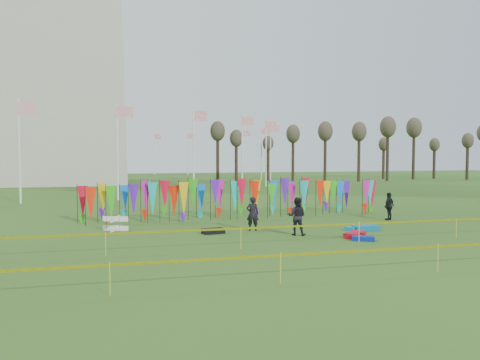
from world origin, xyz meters
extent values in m
plane|color=#254914|center=(0.00, 0.00, 0.00)|extent=(160.00, 160.00, 0.00)
cylinder|color=silver|center=(14.00, 48.00, 4.00)|extent=(0.16, 0.16, 8.00)
plane|color=red|center=(14.60, 48.00, 7.30)|extent=(1.40, 0.00, 1.40)
cylinder|color=silver|center=(13.05, 55.25, 4.00)|extent=(0.16, 0.16, 8.00)
plane|color=red|center=(13.65, 55.25, 7.30)|extent=(1.40, 0.00, 1.40)
cylinder|color=silver|center=(10.25, 62.00, 4.00)|extent=(0.16, 0.16, 8.00)
plane|color=red|center=(10.85, 62.00, 7.30)|extent=(1.40, 0.00, 1.40)
cylinder|color=silver|center=(5.80, 67.80, 4.00)|extent=(0.16, 0.16, 8.00)
plane|color=red|center=(6.40, 67.80, 7.30)|extent=(1.40, 0.00, 1.40)
cylinder|color=silver|center=(0.00, 72.25, 4.00)|extent=(0.16, 0.16, 8.00)
plane|color=red|center=(0.60, 72.25, 7.30)|extent=(1.40, 0.00, 1.40)
cylinder|color=silver|center=(-6.75, 75.05, 4.00)|extent=(0.16, 0.16, 8.00)
plane|color=red|center=(-6.15, 75.05, 7.30)|extent=(1.40, 0.00, 1.40)
cylinder|color=silver|center=(-14.00, 76.00, 4.00)|extent=(0.16, 0.16, 8.00)
plane|color=red|center=(-13.40, 76.00, 7.30)|extent=(1.40, 0.00, 1.40)
cylinder|color=silver|center=(-21.25, 75.05, 4.00)|extent=(0.16, 0.16, 8.00)
plane|color=red|center=(-20.65, 75.05, 7.30)|extent=(1.40, 0.00, 1.40)
cylinder|color=silver|center=(-14.00, 20.00, 4.00)|extent=(0.16, 0.16, 8.00)
plane|color=red|center=(-13.40, 20.00, 7.30)|extent=(1.40, 0.00, 1.40)
cylinder|color=silver|center=(-6.75, 20.95, 4.00)|extent=(0.16, 0.16, 8.00)
plane|color=red|center=(-6.15, 20.95, 7.30)|extent=(1.40, 0.00, 1.40)
cylinder|color=silver|center=(0.00, 23.75, 4.00)|extent=(0.16, 0.16, 8.00)
plane|color=red|center=(0.60, 23.75, 7.30)|extent=(1.40, 0.00, 1.40)
cylinder|color=silver|center=(5.80, 28.20, 4.00)|extent=(0.16, 0.16, 8.00)
plane|color=red|center=(6.40, 28.20, 7.30)|extent=(1.40, 0.00, 1.40)
cylinder|color=silver|center=(10.25, 34.00, 4.00)|extent=(0.16, 0.16, 8.00)
plane|color=red|center=(10.85, 34.00, 7.30)|extent=(1.40, 0.00, 1.40)
cylinder|color=silver|center=(13.05, 40.75, 4.00)|extent=(0.16, 0.16, 8.00)
plane|color=red|center=(13.65, 40.75, 7.30)|extent=(1.40, 0.00, 1.40)
cylinder|color=black|center=(-9.00, 7.70, 1.10)|extent=(0.03, 0.03, 2.20)
cone|color=red|center=(-8.72, 7.70, 1.32)|extent=(0.64, 0.64, 1.60)
cylinder|color=black|center=(-8.44, 7.70, 1.10)|extent=(0.03, 0.03, 2.20)
cone|color=#FC2107|center=(-8.16, 7.70, 1.32)|extent=(0.64, 0.64, 1.60)
cylinder|color=black|center=(-7.88, 7.70, 1.10)|extent=(0.03, 0.03, 2.20)
cone|color=#E9AE0B|center=(-7.59, 7.70, 1.32)|extent=(0.64, 0.64, 1.60)
cylinder|color=black|center=(-7.31, 7.70, 1.10)|extent=(0.03, 0.03, 2.20)
cone|color=green|center=(-7.03, 7.70, 1.32)|extent=(0.64, 0.64, 1.60)
cylinder|color=black|center=(-6.75, 7.70, 1.10)|extent=(0.03, 0.03, 2.20)
cone|color=blue|center=(-6.47, 7.70, 1.32)|extent=(0.64, 0.64, 1.60)
cylinder|color=black|center=(-6.19, 7.70, 1.10)|extent=(0.03, 0.03, 2.20)
cone|color=#5615BE|center=(-5.91, 7.70, 1.32)|extent=(0.64, 0.64, 1.60)
cylinder|color=black|center=(-5.62, 7.70, 1.10)|extent=(0.03, 0.03, 2.20)
cone|color=#D41797|center=(-5.34, 7.70, 1.32)|extent=(0.64, 0.64, 1.60)
cylinder|color=black|center=(-5.06, 7.70, 1.10)|extent=(0.03, 0.03, 2.20)
cone|color=#0BADA5|center=(-4.78, 7.70, 1.32)|extent=(0.64, 0.64, 1.60)
cylinder|color=black|center=(-4.50, 7.70, 1.10)|extent=(0.03, 0.03, 2.20)
cone|color=red|center=(-4.22, 7.70, 1.32)|extent=(0.64, 0.64, 1.60)
cylinder|color=black|center=(-3.94, 7.70, 1.10)|extent=(0.03, 0.03, 2.20)
cone|color=#FC2107|center=(-3.66, 7.70, 1.32)|extent=(0.64, 0.64, 1.60)
cylinder|color=black|center=(-3.38, 7.70, 1.10)|extent=(0.03, 0.03, 2.20)
cone|color=#E9AE0B|center=(-3.09, 7.70, 1.32)|extent=(0.64, 0.64, 1.60)
cylinder|color=black|center=(-2.81, 7.70, 1.10)|extent=(0.03, 0.03, 2.20)
cone|color=green|center=(-2.53, 7.70, 1.32)|extent=(0.64, 0.64, 1.60)
cylinder|color=black|center=(-2.25, 7.70, 1.10)|extent=(0.03, 0.03, 2.20)
cone|color=blue|center=(-1.97, 7.70, 1.32)|extent=(0.64, 0.64, 1.60)
cylinder|color=black|center=(-1.69, 7.70, 1.10)|extent=(0.03, 0.03, 2.20)
cone|color=#5615BE|center=(-1.41, 7.70, 1.32)|extent=(0.64, 0.64, 1.60)
cylinder|color=black|center=(-1.12, 7.70, 1.10)|extent=(0.03, 0.03, 2.20)
cone|color=#D41797|center=(-0.84, 7.70, 1.32)|extent=(0.64, 0.64, 1.60)
cylinder|color=black|center=(-0.56, 7.70, 1.10)|extent=(0.03, 0.03, 2.20)
cone|color=#0BADA5|center=(-0.28, 7.70, 1.32)|extent=(0.64, 0.64, 1.60)
cylinder|color=black|center=(0.00, 7.70, 1.10)|extent=(0.03, 0.03, 2.20)
cone|color=red|center=(0.28, 7.70, 1.32)|extent=(0.64, 0.64, 1.60)
cylinder|color=black|center=(0.56, 7.70, 1.10)|extent=(0.03, 0.03, 2.20)
cone|color=#FC2107|center=(0.84, 7.70, 1.32)|extent=(0.64, 0.64, 1.60)
cylinder|color=black|center=(1.12, 7.70, 1.10)|extent=(0.03, 0.03, 2.20)
cone|color=#E9AE0B|center=(1.41, 7.70, 1.32)|extent=(0.64, 0.64, 1.60)
cylinder|color=black|center=(1.69, 7.70, 1.10)|extent=(0.03, 0.03, 2.20)
cone|color=green|center=(1.97, 7.70, 1.32)|extent=(0.64, 0.64, 1.60)
cylinder|color=black|center=(2.25, 7.70, 1.10)|extent=(0.03, 0.03, 2.20)
cone|color=blue|center=(2.53, 7.70, 1.32)|extent=(0.64, 0.64, 1.60)
cylinder|color=black|center=(2.81, 7.70, 1.10)|extent=(0.03, 0.03, 2.20)
cone|color=#5615BE|center=(3.09, 7.70, 1.32)|extent=(0.64, 0.64, 1.60)
cylinder|color=black|center=(3.38, 7.70, 1.10)|extent=(0.03, 0.03, 2.20)
cone|color=#D41797|center=(3.66, 7.70, 1.32)|extent=(0.64, 0.64, 1.60)
cylinder|color=black|center=(3.94, 7.70, 1.10)|extent=(0.03, 0.03, 2.20)
cone|color=#0BADA5|center=(4.22, 7.70, 1.32)|extent=(0.64, 0.64, 1.60)
cylinder|color=black|center=(4.50, 7.70, 1.10)|extent=(0.03, 0.03, 2.20)
cone|color=red|center=(4.78, 7.70, 1.32)|extent=(0.64, 0.64, 1.60)
cylinder|color=black|center=(5.06, 7.70, 1.10)|extent=(0.03, 0.03, 2.20)
cone|color=#FC2107|center=(5.34, 7.70, 1.32)|extent=(0.64, 0.64, 1.60)
cylinder|color=black|center=(5.62, 7.70, 1.10)|extent=(0.03, 0.03, 2.20)
cone|color=#E9AE0B|center=(5.91, 7.70, 1.32)|extent=(0.64, 0.64, 1.60)
cylinder|color=black|center=(6.19, 7.70, 1.10)|extent=(0.03, 0.03, 2.20)
cone|color=green|center=(6.47, 7.70, 1.32)|extent=(0.64, 0.64, 1.60)
cylinder|color=black|center=(6.75, 7.70, 1.10)|extent=(0.03, 0.03, 2.20)
cone|color=blue|center=(7.03, 7.70, 1.32)|extent=(0.64, 0.64, 1.60)
cylinder|color=black|center=(7.31, 7.70, 1.10)|extent=(0.03, 0.03, 2.20)
cone|color=#5615BE|center=(7.59, 7.70, 1.32)|extent=(0.64, 0.64, 1.60)
cylinder|color=black|center=(7.88, 7.70, 1.10)|extent=(0.03, 0.03, 2.20)
cone|color=#D41797|center=(8.15, 7.70, 1.32)|extent=(0.64, 0.64, 1.60)
cylinder|color=black|center=(8.44, 7.70, 1.10)|extent=(0.03, 0.03, 2.20)
cone|color=#0BADA5|center=(8.72, 7.70, 1.32)|extent=(0.64, 0.64, 1.60)
cylinder|color=black|center=(9.00, 7.70, 1.10)|extent=(0.03, 0.03, 2.20)
cone|color=red|center=(9.28, 7.70, 1.32)|extent=(0.64, 0.64, 1.60)
cube|color=#E1D704|center=(0.00, -1.18, 0.82)|extent=(26.00, 0.01, 0.08)
cylinder|color=yellow|center=(-7.00, -1.18, 0.45)|extent=(0.02, 0.02, 0.90)
cylinder|color=yellow|center=(-2.00, -1.18, 0.45)|extent=(0.02, 0.02, 0.90)
cylinder|color=yellow|center=(3.00, -1.18, 0.45)|extent=(0.02, 0.02, 0.90)
cylinder|color=yellow|center=(8.00, -1.18, 0.45)|extent=(0.02, 0.02, 0.90)
cube|color=#E1D704|center=(0.00, -6.27, 0.82)|extent=(26.00, 0.01, 0.08)
cylinder|color=yellow|center=(-7.00, -6.27, 0.45)|extent=(0.02, 0.02, 0.90)
cylinder|color=yellow|center=(-2.00, -6.27, 0.45)|extent=(0.02, 0.02, 0.90)
cylinder|color=yellow|center=(3.00, -6.27, 0.45)|extent=(0.02, 0.02, 0.90)
cylinder|color=#37291B|center=(6.00, 44.00, 3.20)|extent=(0.44, 0.44, 6.40)
ellipsoid|color=#463D2E|center=(6.00, 44.00, 6.56)|extent=(1.92, 1.92, 2.56)
cylinder|color=#37291B|center=(10.00, 44.00, 3.20)|extent=(0.44, 0.44, 6.40)
ellipsoid|color=#463D2E|center=(10.00, 44.00, 6.56)|extent=(1.92, 1.92, 2.56)
cylinder|color=#37291B|center=(14.00, 44.00, 3.20)|extent=(0.44, 0.44, 6.40)
ellipsoid|color=#463D2E|center=(14.00, 44.00, 6.56)|extent=(1.92, 1.92, 2.56)
cylinder|color=#37291B|center=(18.00, 44.00, 3.20)|extent=(0.44, 0.44, 6.40)
ellipsoid|color=#463D2E|center=(18.00, 44.00, 6.56)|extent=(1.92, 1.92, 2.56)
cylinder|color=#37291B|center=(22.00, 44.00, 3.20)|extent=(0.44, 0.44, 6.40)
ellipsoid|color=#463D2E|center=(22.00, 44.00, 6.56)|extent=(1.92, 1.92, 2.56)
cylinder|color=#37291B|center=(26.00, 44.00, 3.20)|extent=(0.44, 0.44, 6.40)
ellipsoid|color=#463D2E|center=(26.00, 44.00, 6.56)|extent=(1.92, 1.92, 2.56)
cylinder|color=#37291B|center=(30.00, 44.00, 3.20)|extent=(0.44, 0.44, 6.40)
ellipsoid|color=#463D2E|center=(30.00, 44.00, 6.56)|extent=(1.92, 1.92, 2.56)
cylinder|color=#37291B|center=(34.00, 44.00, 3.20)|extent=(0.44, 0.44, 6.40)
ellipsoid|color=#463D2E|center=(34.00, 44.00, 6.56)|extent=(1.92, 1.92, 2.56)
cylinder|color=#37291B|center=(38.00, 44.00, 3.20)|extent=(0.44, 0.44, 6.40)
ellipsoid|color=#463D2E|center=(38.00, 44.00, 6.56)|extent=(1.92, 1.92, 2.56)
cylinder|color=#37291B|center=(42.00, 44.00, 3.20)|extent=(0.44, 0.44, 6.40)
ellipsoid|color=#463D2E|center=(42.00, 44.00, 6.56)|extent=(1.92, 1.92, 2.56)
cylinder|color=#37291B|center=(46.00, 44.00, 3.20)|extent=(0.44, 0.44, 6.40)
ellipsoid|color=#463D2E|center=(46.00, 44.00, 6.56)|extent=(1.92, 1.92, 2.56)
cylinder|color=red|center=(-7.18, 4.33, 0.37)|extent=(0.02, 0.02, 0.74)
cylinder|color=red|center=(-6.54, 4.33, 0.37)|extent=(0.02, 0.02, 0.74)
cylinder|color=red|center=(-7.18, 4.98, 0.37)|extent=(0.02, 0.02, 0.74)
cylinder|color=red|center=(-6.54, 4.98, 0.37)|extent=(0.02, 0.02, 0.74)
imported|color=black|center=(-0.34, 3.06, 0.84)|extent=(0.67, 0.53, 1.68)
imported|color=black|center=(1.29, 1.32, 0.88)|extent=(1.01, 0.89, 1.76)
imported|color=black|center=(8.27, 4.72, 0.80)|extent=(1.07, 0.92, 1.59)
cube|color=#0D94CB|center=(4.59, 1.95, 0.10)|extent=(1.11, 0.92, 0.20)
cube|color=#09299C|center=(3.56, -0.73, 0.10)|extent=(1.06, 0.85, 0.20)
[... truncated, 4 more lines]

